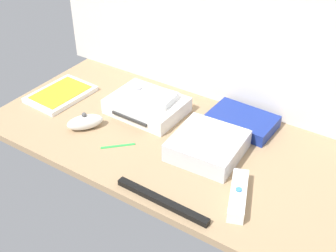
{
  "coord_description": "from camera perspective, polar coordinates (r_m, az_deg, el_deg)",
  "views": [
    {
      "loc": [
        52.39,
        -80.03,
        71.51
      ],
      "look_at": [
        0.0,
        0.0,
        4.0
      ],
      "focal_mm": 47.46,
      "sensor_mm": 36.0,
      "label": 1
    }
  ],
  "objects": [
    {
      "name": "ground_plane",
      "position": [
        1.2,
        -0.0,
        -1.95
      ],
      "size": [
        100.0,
        48.0,
        2.0
      ],
      "primitive_type": "cube",
      "color": "#9E7F5B",
      "rests_on": "ground"
    },
    {
      "name": "game_console",
      "position": [
        1.29,
        -2.73,
        2.64
      ],
      "size": [
        21.32,
        16.83,
        4.4
      ],
      "rotation": [
        0.0,
        0.0,
        -0.02
      ],
      "color": "white",
      "rests_on": "ground_plane"
    },
    {
      "name": "mini_computer",
      "position": [
        1.13,
        5.01,
        -2.57
      ],
      "size": [
        17.86,
        17.86,
        5.3
      ],
      "rotation": [
        0.0,
        0.0,
        0.05
      ],
      "color": "silver",
      "rests_on": "ground_plane"
    },
    {
      "name": "game_case",
      "position": [
        1.41,
        -13.47,
        4.08
      ],
      "size": [
        14.65,
        19.74,
        1.56
      ],
      "rotation": [
        0.0,
        0.0,
        -0.06
      ],
      "color": "white",
      "rests_on": "ground_plane"
    },
    {
      "name": "network_router",
      "position": [
        1.25,
        9.49,
        0.64
      ],
      "size": [
        18.39,
        12.82,
        3.4
      ],
      "rotation": [
        0.0,
        0.0,
        -0.03
      ],
      "color": "navy",
      "rests_on": "ground_plane"
    },
    {
      "name": "remote_wand",
      "position": [
        1.02,
        9.0,
        -8.76
      ],
      "size": [
        8.62,
        15.11,
        3.4
      ],
      "rotation": [
        0.0,
        0.0,
        0.36
      ],
      "color": "white",
      "rests_on": "ground_plane"
    },
    {
      "name": "remote_nunchuk",
      "position": [
        1.24,
        -10.61,
        0.51
      ],
      "size": [
        9.42,
        10.69,
        5.1
      ],
      "rotation": [
        0.0,
        0.0,
        -0.62
      ],
      "color": "white",
      "rests_on": "ground_plane"
    },
    {
      "name": "remote_classic_pad",
      "position": [
        1.28,
        -2.27,
        4.0
      ],
      "size": [
        14.79,
        8.73,
        2.4
      ],
      "rotation": [
        0.0,
        0.0,
        0.05
      ],
      "color": "white",
      "rests_on": "game_console"
    },
    {
      "name": "sensor_bar",
      "position": [
        1.0,
        -0.8,
        -9.61
      ],
      "size": [
        24.03,
        2.23,
        1.4
      ],
      "primitive_type": "cube",
      "rotation": [
        0.0,
        0.0,
        -0.02
      ],
      "color": "black",
      "rests_on": "ground_plane"
    },
    {
      "name": "stylus_pen",
      "position": [
        1.17,
        -6.46,
        -2.46
      ],
      "size": [
        6.92,
        6.8,
        0.7
      ],
      "primitive_type": "cylinder",
      "rotation": [
        0.0,
        1.57,
        0.78
      ],
      "color": "green",
      "rests_on": "ground_plane"
    }
  ]
}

